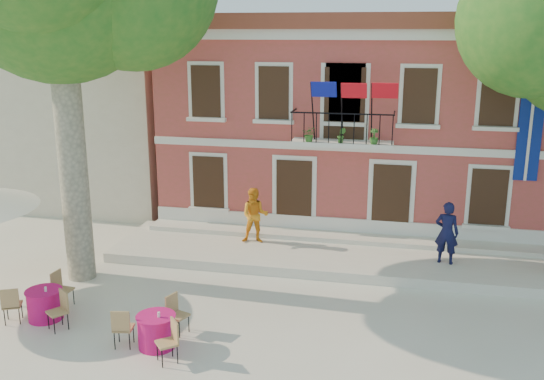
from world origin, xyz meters
The scene contains 8 objects.
ground centered at (0.00, 0.00, 0.00)m, with size 90.00×90.00×0.00m, color beige.
main_building centered at (2.00, 9.99, 3.78)m, with size 13.50×9.59×7.50m.
neighbor_west centered at (-9.50, 11.00, 3.22)m, with size 9.40×9.40×6.40m.
terrace centered at (2.00, 4.40, 0.15)m, with size 14.00×3.40×0.30m, color silver.
pedestrian_navy centered at (5.27, 4.13, 1.24)m, with size 0.68×0.45×1.88m, color #101237.
pedestrian_orange centered at (-0.64, 4.68, 1.20)m, with size 0.88×0.68×1.81m, color orange.
cafe_table_0 centered at (-4.62, -1.08, 0.43)m, with size 1.86×1.70×0.95m.
cafe_table_1 centered at (-1.37, -1.78, 0.43)m, with size 1.76×1.84×0.95m.
Camera 1 is at (3.80, -13.36, 6.99)m, focal length 40.00 mm.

